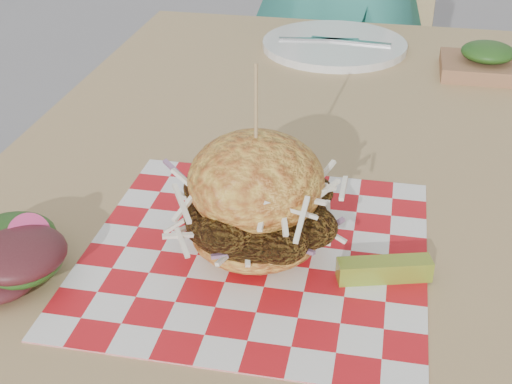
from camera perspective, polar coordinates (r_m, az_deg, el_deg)
patio_table at (r=1.02m, az=3.62°, el=-0.38°), size 0.80×1.20×0.75m
patio_chair at (r=2.02m, az=7.99°, el=11.52°), size 0.45×0.46×0.95m
paper_liner at (r=0.77m, az=0.00°, el=-4.78°), size 0.36×0.36×0.00m
sandwich at (r=0.73m, az=0.00°, el=-0.97°), size 0.19×0.19×0.21m
pickle_spear at (r=0.73m, az=10.23°, el=-6.13°), size 0.10×0.05×0.02m
side_salad at (r=0.77m, az=-19.10°, el=-5.12°), size 0.14×0.13×0.05m
place_setting at (r=1.37m, az=6.29°, el=11.62°), size 0.27×0.27×0.02m
kraft_tray at (r=1.29m, az=17.95°, el=9.88°), size 0.15×0.12×0.06m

